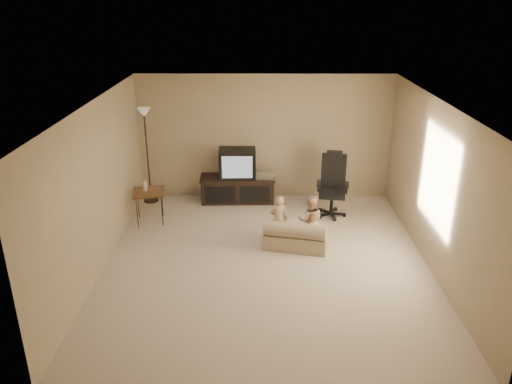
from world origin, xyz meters
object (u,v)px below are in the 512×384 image
at_px(floor_lamp, 146,134).
at_px(tv_stand, 238,180).
at_px(office_chair, 332,193).
at_px(toddler_left, 279,219).
at_px(child_sofa, 296,237).
at_px(toddler_right, 310,220).
at_px(side_table, 148,192).

bearing_deg(floor_lamp, tv_stand, 1.02).
xyz_separation_m(tv_stand, office_chair, (1.80, -0.66, -0.01)).
bearing_deg(toddler_left, child_sofa, 133.14).
relative_size(office_chair, floor_lamp, 0.64).
distance_m(office_chair, toddler_left, 1.55).
bearing_deg(child_sofa, toddler_left, 154.54).
height_order(tv_stand, toddler_right, tv_stand).
height_order(tv_stand, child_sofa, tv_stand).
distance_m(child_sofa, toddler_right, 0.37).
relative_size(tv_stand, office_chair, 1.26).
height_order(side_table, toddler_left, toddler_left).
relative_size(toddler_left, toddler_right, 0.99).
distance_m(toddler_left, toddler_right, 0.53).
relative_size(floor_lamp, child_sofa, 1.70).
xyz_separation_m(office_chair, side_table, (-3.37, -0.37, 0.15)).
distance_m(tv_stand, floor_lamp, 2.00).
bearing_deg(child_sofa, side_table, 171.86).
distance_m(side_table, toddler_left, 2.45).
relative_size(side_table, toddler_right, 0.96).
xyz_separation_m(side_table, toddler_right, (2.85, -0.83, -0.16)).
bearing_deg(floor_lamp, child_sofa, -35.37).
height_order(side_table, child_sofa, side_table).
xyz_separation_m(child_sofa, toddler_right, (0.25, 0.16, 0.22)).
bearing_deg(office_chair, toddler_right, -104.08).
distance_m(tv_stand, side_table, 1.88).
distance_m(floor_lamp, toddler_right, 3.67).
bearing_deg(toddler_left, toddler_right, 165.13).
bearing_deg(tv_stand, floor_lamp, 179.24).
bearing_deg(child_sofa, office_chair, 73.29).
bearing_deg(office_chair, floor_lamp, 179.57).
bearing_deg(child_sofa, toddler_right, 46.15).
height_order(side_table, toddler_right, toddler_right).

